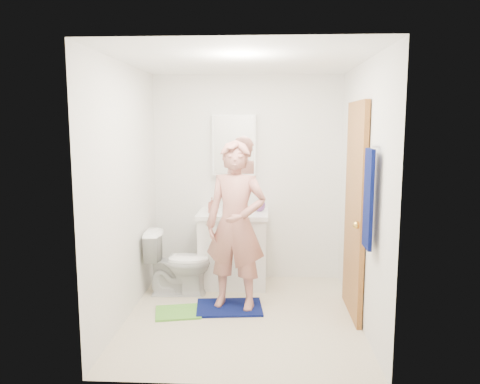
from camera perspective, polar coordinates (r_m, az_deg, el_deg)
name	(u,v)px	position (r m, az deg, el deg)	size (l,w,h in m)	color
floor	(242,317)	(4.67, 0.29, -15.03)	(2.20, 2.40, 0.02)	beige
ceiling	(243,59)	(4.32, 0.32, 15.87)	(2.20, 2.40, 0.02)	white
wall_back	(247,178)	(5.53, 0.90, 1.67)	(2.20, 0.02, 2.40)	silver
wall_front	(234,220)	(3.15, -0.74, -3.46)	(2.20, 0.02, 2.40)	silver
wall_left	(125,193)	(4.53, -13.88, -0.07)	(0.02, 2.40, 2.40)	silver
wall_right	(363,194)	(4.42, 14.82, -0.30)	(0.02, 2.40, 2.40)	silver
vanity_cabinet	(233,250)	(5.41, -0.84, -7.14)	(0.75, 0.55, 0.80)	white
countertop	(233,214)	(5.31, -0.85, -2.71)	(0.79, 0.59, 0.05)	white
sink_basin	(233,213)	(5.31, -0.85, -2.56)	(0.40, 0.40, 0.03)	white
faucet	(234,204)	(5.47, -0.73, -1.48)	(0.03, 0.03, 0.12)	silver
medicine_cabinet	(234,145)	(5.44, -0.71, 5.78)	(0.50, 0.12, 0.70)	white
mirror_panel	(234,145)	(5.38, -0.75, 5.75)	(0.46, 0.01, 0.66)	white
door	(355,210)	(4.59, 13.81, -2.17)	(0.05, 0.80, 2.05)	#A9692E
door_knob	(357,225)	(4.29, 14.04, -3.93)	(0.07, 0.07, 0.07)	gold
towel	(368,199)	(3.85, 15.39, -0.83)	(0.03, 0.24, 0.80)	#08104C
towel_hook	(376,146)	(3.82, 16.22, 5.41)	(0.02, 0.02, 0.06)	silver
toilet	(178,262)	(5.17, -7.54, -8.50)	(0.39, 0.69, 0.70)	white
bath_mat	(229,307)	(4.84, -1.31, -13.89)	(0.65, 0.46, 0.02)	#08104C
green_rug	(178,312)	(4.77, -7.56, -14.33)	(0.44, 0.37, 0.02)	#5EAF3A
soap_dispenser	(212,205)	(5.26, -3.45, -1.60)	(0.08, 0.08, 0.17)	#AC5D50
toothbrush_cup	(260,207)	(5.35, 2.41, -1.81)	(0.13, 0.13, 0.10)	#6D3D87
man	(236,225)	(4.61, -0.52, -4.06)	(0.61, 0.40, 1.66)	#B67366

